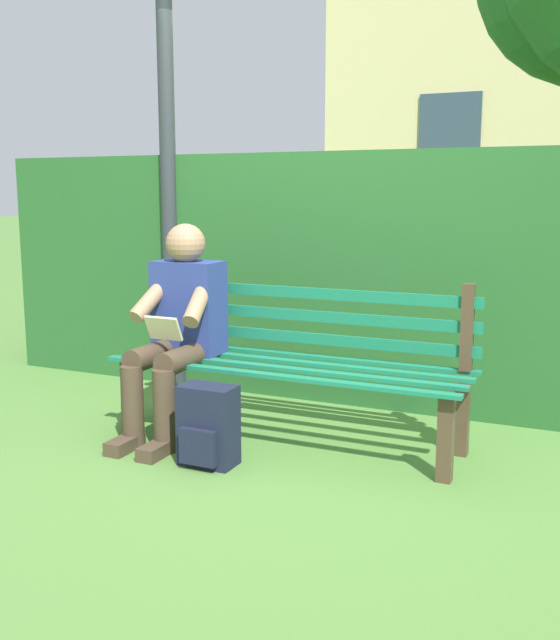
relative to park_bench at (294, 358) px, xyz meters
The scene contains 6 objects.
ground 0.46m from the park_bench, 90.00° to the left, with size 60.00×60.00×0.00m, color #517F38.
park_bench is the anchor object (origin of this frame).
person_seated 0.67m from the park_bench, 16.74° to the left, with size 0.44×0.73×1.17m.
hedge_backdrop 1.14m from the park_bench, 91.12° to the right, with size 5.17×0.81×1.68m.
backpack 0.65m from the park_bench, 68.01° to the left, with size 0.28×0.24×0.40m.
lamp_post 2.12m from the park_bench, 29.53° to the right, with size 0.27×0.27×3.39m.
Camera 1 is at (-1.56, 3.50, 1.34)m, focal length 41.48 mm.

